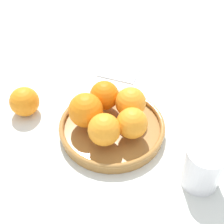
{
  "coord_description": "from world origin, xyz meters",
  "views": [
    {
      "loc": [
        0.41,
        0.32,
        0.57
      ],
      "look_at": [
        0.0,
        0.0,
        0.07
      ],
      "focal_mm": 50.0,
      "sensor_mm": 36.0,
      "label": 1
    }
  ],
  "objects": [
    {
      "name": "ground_plane",
      "position": [
        0.0,
        0.0,
        0.0
      ],
      "size": [
        4.0,
        4.0,
        0.0
      ],
      "primitive_type": "plane",
      "color": "silver"
    },
    {
      "name": "napkin_folded",
      "position": [
        -0.22,
        -0.14,
        0.0
      ],
      "size": [
        0.14,
        0.14,
        0.01
      ],
      "primitive_type": "cube",
      "rotation": [
        0.0,
        0.0,
        0.3
      ],
      "color": "white",
      "rests_on": "ground_plane"
    },
    {
      "name": "stray_orange",
      "position": [
        0.08,
        -0.22,
        0.04
      ],
      "size": [
        0.08,
        0.08,
        0.08
      ],
      "primitive_type": "sphere",
      "color": "orange",
      "rests_on": "ground_plane"
    },
    {
      "name": "fruit_bowl",
      "position": [
        0.0,
        0.0,
        0.02
      ],
      "size": [
        0.26,
        0.26,
        0.03
      ],
      "color": "#A57238",
      "rests_on": "ground_plane"
    },
    {
      "name": "drinking_glass",
      "position": [
        0.0,
        0.23,
        0.05
      ],
      "size": [
        0.08,
        0.08,
        0.1
      ],
      "primitive_type": "cylinder",
      "color": "white",
      "rests_on": "ground_plane"
    },
    {
      "name": "orange_pile",
      "position": [
        0.0,
        -0.01,
        0.07
      ],
      "size": [
        0.18,
        0.18,
        0.08
      ],
      "color": "orange",
      "rests_on": "fruit_bowl"
    }
  ]
}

